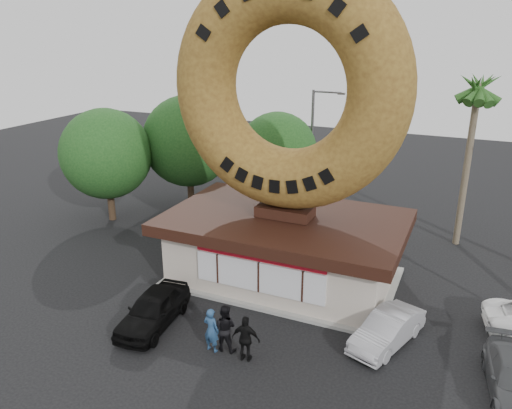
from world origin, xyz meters
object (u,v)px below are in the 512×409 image
object	(u,v)px
person_center	(225,328)
car_silver	(387,330)
street_lamp	(314,145)
person_left	(211,330)
donut_shop	(284,246)
car_black	(153,309)
giant_donut	(288,89)
person_right	(246,339)

from	to	relation	value
person_center	car_silver	bearing A→B (deg)	-157.54
street_lamp	person_left	world-z (taller)	street_lamp
donut_shop	car_black	world-z (taller)	donut_shop
street_lamp	person_center	size ratio (longest dim) A/B	4.17
giant_donut	car_silver	xyz separation A→B (m)	(5.61, -3.39, -8.56)
street_lamp	person_center	xyz separation A→B (m)	(1.86, -16.29, -3.52)
person_center	car_black	distance (m)	3.51
donut_shop	person_left	bearing A→B (deg)	-93.82
street_lamp	car_black	xyz separation A→B (m)	(-1.63, -15.99, -3.76)
person_center	car_silver	size ratio (longest dim) A/B	0.49
giant_donut	person_center	distance (m)	10.37
giant_donut	car_silver	distance (m)	10.78
person_right	donut_shop	bearing A→B (deg)	-87.10
donut_shop	car_silver	bearing A→B (deg)	-31.03
person_right	street_lamp	bearing A→B (deg)	-86.13
street_lamp	person_right	xyz separation A→B (m)	(2.88, -16.55, -3.56)
donut_shop	person_right	distance (m)	6.67
giant_donut	car_silver	world-z (taller)	giant_donut
person_left	car_silver	bearing A→B (deg)	-145.57
car_silver	car_black	bearing A→B (deg)	-145.01
person_center	person_right	size ratio (longest dim) A/B	1.04
street_lamp	person_right	size ratio (longest dim) A/B	4.34
street_lamp	car_black	distance (m)	16.51
giant_donut	person_center	world-z (taller)	giant_donut
street_lamp	car_black	size ratio (longest dim) A/B	1.88
giant_donut	person_right	world-z (taller)	giant_donut
person_right	person_left	bearing A→B (deg)	-6.25
giant_donut	street_lamp	bearing A→B (deg)	100.51
person_center	car_black	xyz separation A→B (m)	(-3.49, 0.30, -0.23)
person_left	person_center	world-z (taller)	person_center
giant_donut	car_black	xyz separation A→B (m)	(-3.49, -5.99, -8.47)
street_lamp	donut_shop	bearing A→B (deg)	-79.50
person_right	giant_donut	bearing A→B (deg)	-87.12
donut_shop	car_silver	size ratio (longest dim) A/B	2.88
person_center	car_black	size ratio (longest dim) A/B	0.45
person_center	person_right	bearing A→B (deg)	160.64
giant_donut	person_right	size ratio (longest dim) A/B	5.86
donut_shop	person_center	world-z (taller)	donut_shop
giant_donut	person_left	world-z (taller)	giant_donut
giant_donut	person_right	xyz separation A→B (m)	(1.02, -6.55, -8.28)
person_center	person_left	bearing A→B (deg)	25.50
giant_donut	car_silver	size ratio (longest dim) A/B	2.77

